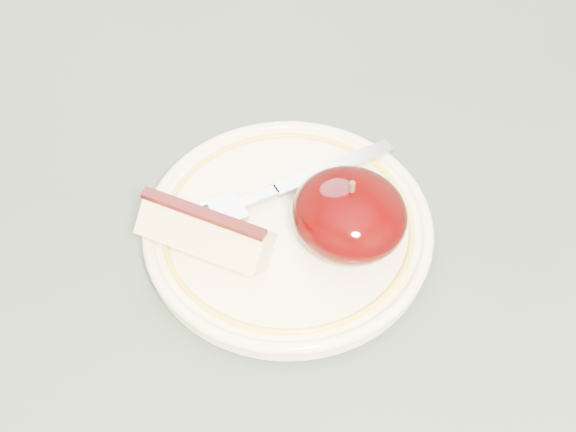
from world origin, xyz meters
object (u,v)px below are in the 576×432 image
Objects in this scene: table at (259,309)px; apple_half at (349,215)px; plate at (288,228)px; fork at (274,191)px.

table is 11.27× the size of apple_half.
plate is 0.05m from apple_half.
plate reaches higher than table.
apple_half is (0.05, 0.04, 0.13)m from table.
fork reaches higher than plate.
plate is 1.16× the size of fork.
apple_half reaches higher than table.
fork is at bearing 105.97° from table.
table is at bearing -141.10° from fork.
fork reaches higher than table.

